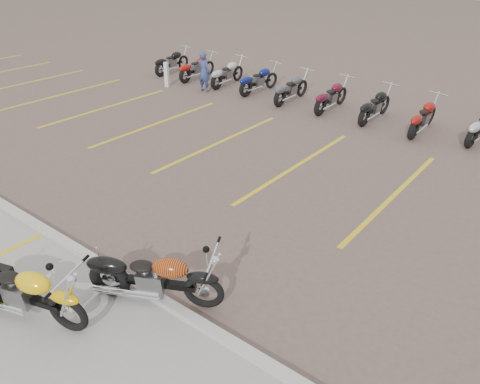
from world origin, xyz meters
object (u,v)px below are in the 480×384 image
Objects in this scene: flame_cruiser at (153,278)px; bollard at (167,75)px; person_a at (204,72)px; yellow_cruiser at (21,292)px.

bollard is (-9.34, 9.30, 0.03)m from flame_cruiser.
flame_cruiser is 13.18m from bollard.
flame_cruiser is 2.13× the size of bollard.
flame_cruiser is 1.37× the size of person_a.
bollard is (-1.66, -0.46, -0.28)m from person_a.
person_a is at bearing 102.24° from yellow_cruiser.
yellow_cruiser is 1.49× the size of person_a.
yellow_cruiser is 2.31× the size of bollard.
yellow_cruiser is 2.02m from flame_cruiser.
flame_cruiser is at bearing 123.72° from person_a.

